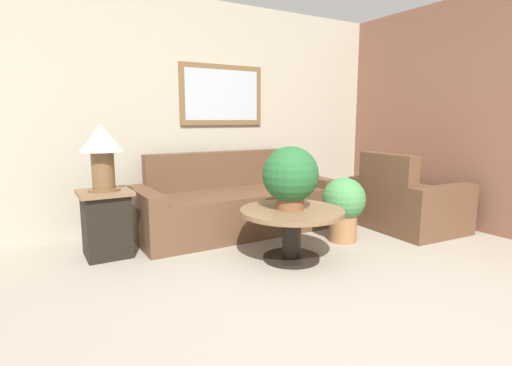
# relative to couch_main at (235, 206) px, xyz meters

# --- Properties ---
(ground_plane) EXTENTS (20.00, 20.00, 0.00)m
(ground_plane) POSITION_rel_couch_main_xyz_m (-0.16, -2.36, -0.29)
(ground_plane) COLOR gray
(wall_back) EXTENTS (6.98, 0.09, 2.60)m
(wall_back) POSITION_rel_couch_main_xyz_m (-0.15, 0.58, 1.02)
(wall_back) COLOR #B2A893
(wall_back) RESTS_ON ground_plane
(wall_right) EXTENTS (0.06, 4.91, 2.60)m
(wall_right) POSITION_rel_couch_main_xyz_m (2.36, -0.90, 1.01)
(wall_right) COLOR brown
(wall_right) RESTS_ON ground_plane
(couch_main) EXTENTS (2.19, 0.86, 0.87)m
(couch_main) POSITION_rel_couch_main_xyz_m (0.00, 0.00, 0.00)
(couch_main) COLOR brown
(couch_main) RESTS_ON ground_plane
(armchair) EXTENTS (0.93, 1.14, 0.87)m
(armchair) POSITION_rel_couch_main_xyz_m (1.73, -0.91, -0.00)
(armchair) COLOR brown
(armchair) RESTS_ON ground_plane
(coffee_table) EXTENTS (0.92, 0.92, 0.46)m
(coffee_table) POSITION_rel_couch_main_xyz_m (0.00, -1.08, 0.04)
(coffee_table) COLOR black
(coffee_table) RESTS_ON ground_plane
(side_table) EXTENTS (0.45, 0.45, 0.61)m
(side_table) POSITION_rel_couch_main_xyz_m (-1.39, -0.14, 0.02)
(side_table) COLOR black
(side_table) RESTS_ON ground_plane
(table_lamp) EXTENTS (0.38, 0.38, 0.60)m
(table_lamp) POSITION_rel_couch_main_xyz_m (-1.39, -0.14, 0.70)
(table_lamp) COLOR brown
(table_lamp) RESTS_ON side_table
(potted_plant_on_table) EXTENTS (0.49, 0.49, 0.55)m
(potted_plant_on_table) POSITION_rel_couch_main_xyz_m (-0.01, -1.06, 0.46)
(potted_plant_on_table) COLOR brown
(potted_plant_on_table) RESTS_ON coffee_table
(potted_plant_floor) EXTENTS (0.44, 0.44, 0.66)m
(potted_plant_floor) POSITION_rel_couch_main_xyz_m (0.78, -0.90, 0.09)
(potted_plant_floor) COLOR #9E6B42
(potted_plant_floor) RESTS_ON ground_plane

